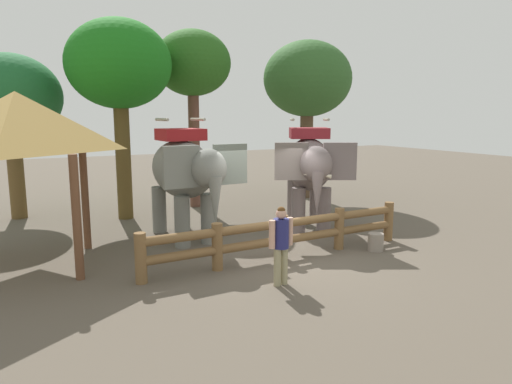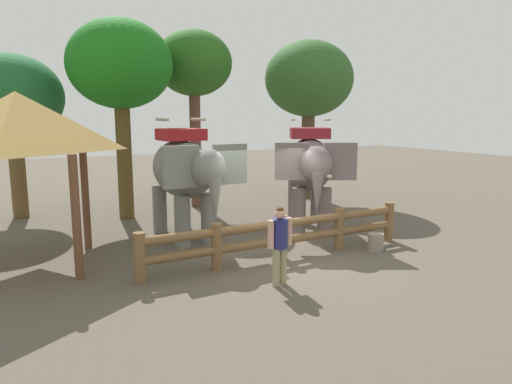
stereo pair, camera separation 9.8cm
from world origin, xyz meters
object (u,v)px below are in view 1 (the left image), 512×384
(feed_bucket, at_px, (376,242))
(tree_far_left, at_px, (307,81))
(log_fence, at_px, (283,234))
(elephant_near_left, at_px, (185,172))
(tree_far_right, at_px, (10,99))
(thatched_shelter, at_px, (17,124))
(tree_deep_back, at_px, (193,66))
(elephant_center, at_px, (309,167))
(tree_back_center, at_px, (119,67))
(tourist_woman_in_black, at_px, (281,240))

(feed_bucket, bearing_deg, tree_far_left, 69.67)
(log_fence, height_order, tree_far_left, tree_far_left)
(elephant_near_left, bearing_deg, tree_far_right, 128.30)
(thatched_shelter, xyz_separation_m, tree_deep_back, (5.75, 4.83, 1.86))
(tree_far_left, xyz_separation_m, tree_deep_back, (-4.68, 0.29, 0.37))
(elephant_center, xyz_separation_m, tree_deep_back, (-1.85, 4.71, 3.22))
(elephant_center, relative_size, tree_back_center, 0.61)
(tourist_woman_in_black, relative_size, tree_deep_back, 0.25)
(thatched_shelter, bearing_deg, elephant_near_left, 8.25)
(elephant_center, distance_m, tourist_woman_in_black, 4.97)
(log_fence, distance_m, tree_deep_back, 8.28)
(elephant_near_left, relative_size, tree_far_left, 0.61)
(log_fence, relative_size, tree_back_center, 1.11)
(thatched_shelter, bearing_deg, tourist_woman_in_black, -39.06)
(tree_deep_back, bearing_deg, tree_far_left, -3.53)
(elephant_center, bearing_deg, log_fence, -134.80)
(tree_back_center, bearing_deg, tree_deep_back, 17.25)
(tree_far_left, distance_m, tree_deep_back, 4.70)
(elephant_center, height_order, feed_bucket, elephant_center)
(tree_far_right, bearing_deg, tree_back_center, -28.09)
(tree_deep_back, bearing_deg, log_fence, -93.23)
(tourist_woman_in_black, bearing_deg, elephant_center, 49.69)
(thatched_shelter, xyz_separation_m, tree_far_left, (10.43, 4.54, 1.49))
(tree_far_left, bearing_deg, log_fence, -127.19)
(tree_far_right, bearing_deg, log_fence, -55.00)
(tourist_woman_in_black, distance_m, tree_far_right, 10.70)
(thatched_shelter, bearing_deg, log_fence, -21.75)
(tree_back_center, height_order, tree_far_right, tree_back_center)
(tree_deep_back, bearing_deg, tree_back_center, -162.75)
(tree_back_center, bearing_deg, elephant_center, -40.06)
(tree_far_left, bearing_deg, feed_bucket, -110.33)
(elephant_near_left, height_order, elephant_center, elephant_near_left)
(tree_far_right, distance_m, tree_deep_back, 6.01)
(tree_back_center, xyz_separation_m, feed_bucket, (4.74, -6.64, -4.62))
(tree_back_center, bearing_deg, feed_bucket, -54.45)
(log_fence, distance_m, tree_back_center, 7.80)
(thatched_shelter, distance_m, tree_far_left, 11.47)
(log_fence, bearing_deg, tree_back_center, 110.94)
(tree_back_center, xyz_separation_m, tree_far_right, (-3.10, 1.66, -0.98))
(tree_far_left, height_order, tree_deep_back, tree_deep_back)
(elephant_near_left, bearing_deg, thatched_shelter, -171.75)
(elephant_near_left, distance_m, tourist_woman_in_black, 4.31)
(elephant_center, distance_m, tree_far_left, 5.97)
(log_fence, xyz_separation_m, tourist_woman_in_black, (-0.92, -1.47, 0.32))
(log_fence, relative_size, tree_far_right, 1.32)
(log_fence, distance_m, tree_far_left, 9.32)
(tree_far_left, xyz_separation_m, tree_back_center, (-7.41, -0.56, 0.16))
(tree_far_left, height_order, feed_bucket, tree_far_left)
(thatched_shelter, distance_m, tree_back_center, 5.26)
(thatched_shelter, relative_size, tree_far_right, 0.73)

